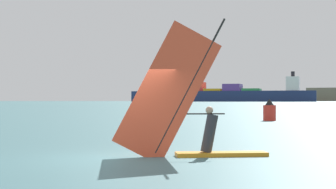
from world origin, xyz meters
name	(u,v)px	position (x,y,z in m)	size (l,w,h in m)	color
ground_plane	(119,159)	(0.00, 0.00, 0.00)	(4000.00, 4000.00, 0.00)	#386066
windsurfer	(193,119)	(1.67, 1.36, 1.06)	(4.08, 2.46, 4.22)	orange
cargo_ship	(222,94)	(-167.89, 570.53, 8.68)	(208.91, 53.92, 33.05)	navy
channel_buoy	(269,111)	(-1.78, 28.71, 0.76)	(0.99, 0.99, 1.72)	red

